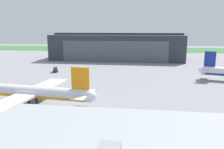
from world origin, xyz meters
TOP-DOWN VIEW (x-y plane):
  - ground_plane at (0.00, 0.00)m, footprint 440.00×440.00m
  - grass_field_strip at (0.00, 168.38)m, footprint 440.00×56.00m
  - maintenance_hangar at (8.26, 91.93)m, footprint 87.50×32.18m
  - airliner_near_left at (-5.45, -7.83)m, footprint 40.95×35.67m
  - baggage_tug at (-16.42, 40.02)m, footprint 3.37×4.92m

SIDE VIEW (x-z plane):
  - ground_plane at x=0.00m, z-range 0.00..0.00m
  - grass_field_strip at x=0.00m, z-range 0.00..0.08m
  - baggage_tug at x=-16.42m, z-range 0.17..2.40m
  - airliner_near_left at x=-5.45m, z-range -2.06..9.26m
  - maintenance_hangar at x=8.26m, z-range -0.46..17.52m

